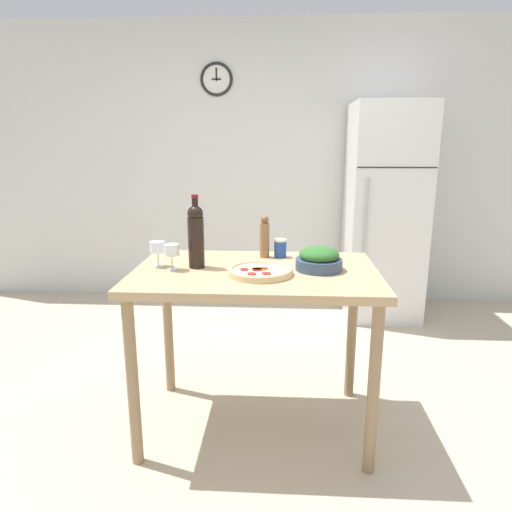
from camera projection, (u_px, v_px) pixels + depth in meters
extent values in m
plane|color=#BCAD93|center=(256.00, 424.00, 2.53)|extent=(14.00, 14.00, 0.00)
cube|color=silver|center=(269.00, 166.00, 4.33)|extent=(6.40, 0.06, 2.60)
torus|color=black|center=(216.00, 79.00, 4.13)|extent=(0.30, 0.03, 0.30)
cylinder|color=silver|center=(217.00, 79.00, 4.14)|extent=(0.26, 0.01, 0.26)
cube|color=black|center=(216.00, 79.00, 4.13)|extent=(0.09, 0.01, 0.01)
cube|color=black|center=(216.00, 74.00, 4.12)|extent=(0.01, 0.01, 0.11)
cube|color=silver|center=(384.00, 213.00, 3.98)|extent=(0.63, 0.70, 1.84)
cube|color=black|center=(397.00, 168.00, 3.54)|extent=(0.61, 0.01, 0.01)
cylinder|color=#B2B2B7|center=(365.00, 231.00, 3.66)|extent=(0.02, 0.02, 0.83)
cube|color=tan|center=(256.00, 273.00, 2.31)|extent=(1.23, 0.79, 0.04)
cylinder|color=#967A55|center=(133.00, 383.00, 2.13)|extent=(0.06, 0.06, 0.85)
cylinder|color=#967A55|center=(373.00, 390.00, 2.07)|extent=(0.06, 0.06, 0.85)
cylinder|color=#967A55|center=(168.00, 327.00, 2.78)|extent=(0.06, 0.06, 0.85)
cylinder|color=#967A55|center=(352.00, 331.00, 2.72)|extent=(0.06, 0.06, 0.85)
cylinder|color=black|center=(196.00, 243.00, 2.32)|extent=(0.08, 0.08, 0.26)
sphere|color=black|center=(195.00, 214.00, 2.28)|extent=(0.08, 0.08, 0.08)
cylinder|color=black|center=(195.00, 206.00, 2.27)|extent=(0.03, 0.03, 0.08)
cylinder|color=maroon|center=(195.00, 196.00, 2.26)|extent=(0.03, 0.03, 0.02)
cylinder|color=silver|center=(172.00, 269.00, 2.30)|extent=(0.06, 0.06, 0.00)
cylinder|color=silver|center=(172.00, 262.00, 2.29)|extent=(0.01, 0.01, 0.07)
cylinder|color=white|center=(171.00, 250.00, 2.28)|extent=(0.08, 0.08, 0.06)
cylinder|color=maroon|center=(172.00, 254.00, 2.28)|extent=(0.07, 0.07, 0.01)
cylinder|color=silver|center=(158.00, 266.00, 2.36)|extent=(0.06, 0.06, 0.00)
cylinder|color=silver|center=(158.00, 259.00, 2.35)|extent=(0.01, 0.01, 0.07)
cylinder|color=white|center=(157.00, 247.00, 2.34)|extent=(0.08, 0.08, 0.06)
cylinder|color=maroon|center=(158.00, 251.00, 2.34)|extent=(0.07, 0.07, 0.01)
cylinder|color=olive|center=(265.00, 240.00, 2.53)|extent=(0.05, 0.05, 0.19)
sphere|color=brown|center=(265.00, 219.00, 2.51)|extent=(0.05, 0.05, 0.05)
cylinder|color=#384C6B|center=(319.00, 264.00, 2.30)|extent=(0.24, 0.24, 0.06)
ellipsoid|color=#2D6628|center=(319.00, 255.00, 2.28)|extent=(0.20, 0.20, 0.08)
cylinder|color=#DBC189|center=(260.00, 272.00, 2.22)|extent=(0.32, 0.32, 0.02)
torus|color=#DBC189|center=(260.00, 270.00, 2.21)|extent=(0.32, 0.32, 0.02)
cylinder|color=red|center=(267.00, 273.00, 2.15)|extent=(0.04, 0.04, 0.01)
cylinder|color=red|center=(256.00, 269.00, 2.21)|extent=(0.04, 0.04, 0.01)
cylinder|color=red|center=(260.00, 269.00, 2.21)|extent=(0.03, 0.03, 0.01)
cylinder|color=red|center=(257.00, 269.00, 2.22)|extent=(0.05, 0.05, 0.01)
cylinder|color=red|center=(264.00, 268.00, 2.23)|extent=(0.04, 0.04, 0.01)
cylinder|color=red|center=(252.00, 274.00, 2.14)|extent=(0.04, 0.04, 0.01)
cylinder|color=red|center=(244.00, 269.00, 2.21)|extent=(0.04, 0.04, 0.01)
cylinder|color=#284CA3|center=(280.00, 249.00, 2.55)|extent=(0.07, 0.07, 0.09)
cylinder|color=white|center=(280.00, 240.00, 2.54)|extent=(0.07, 0.07, 0.01)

